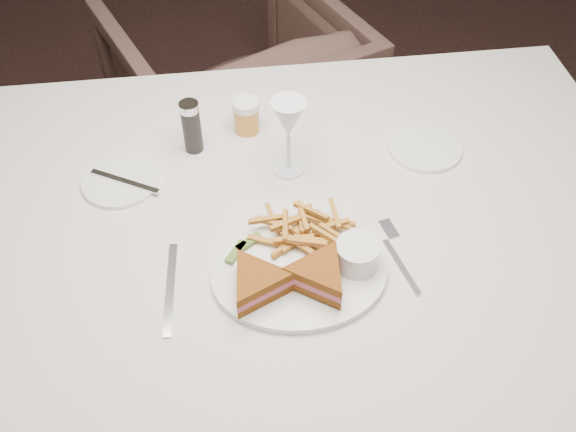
{
  "coord_description": "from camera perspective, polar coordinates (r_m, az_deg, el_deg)",
  "views": [
    {
      "loc": [
        -0.41,
        -1.19,
        1.68
      ],
      "look_at": [
        -0.23,
        -0.4,
        0.8
      ],
      "focal_mm": 40.0,
      "sensor_mm": 36.0,
      "label": 1
    }
  ],
  "objects": [
    {
      "name": "ground",
      "position": [
        2.1,
        3.67,
        -6.05
      ],
      "size": [
        5.0,
        5.0,
        0.0
      ],
      "primitive_type": "plane",
      "color": "black",
      "rests_on": "ground"
    },
    {
      "name": "table",
      "position": [
        1.57,
        -0.41,
        -9.29
      ],
      "size": [
        1.63,
        1.17,
        0.75
      ],
      "primitive_type": "cube",
      "rotation": [
        0.0,
        0.0,
        -0.1
      ],
      "color": "silver",
      "rests_on": "ground"
    },
    {
      "name": "chair_far",
      "position": [
        2.22,
        -4.61,
        10.87
      ],
      "size": [
        0.88,
        0.85,
        0.73
      ],
      "primitive_type": "imported",
      "rotation": [
        0.0,
        0.0,
        3.43
      ],
      "color": "#49332D",
      "rests_on": "ground"
    },
    {
      "name": "table_setting",
      "position": [
        1.21,
        0.15,
        -0.5
      ],
      "size": [
        0.81,
        0.64,
        0.18
      ],
      "color": "white",
      "rests_on": "table"
    }
  ]
}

